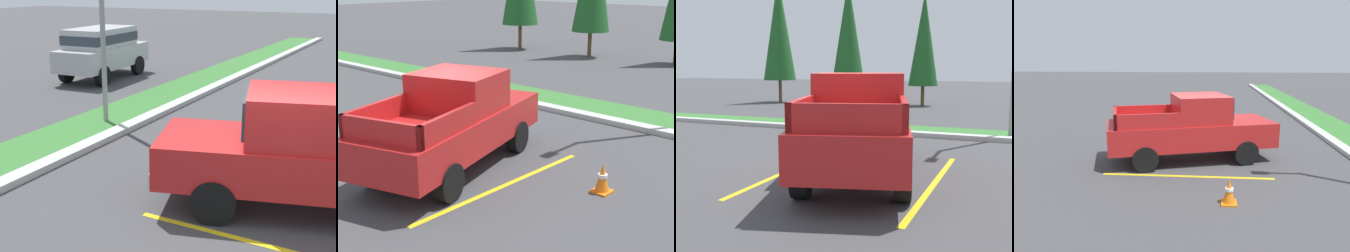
{
  "view_description": "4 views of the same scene",
  "coord_description": "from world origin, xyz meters",
  "views": [
    {
      "loc": [
        -7.15,
        -1.91,
        3.81
      ],
      "look_at": [
        0.13,
        2.05,
        1.34
      ],
      "focal_mm": 51.16,
      "sensor_mm": 36.0,
      "label": 1
    },
    {
      "loc": [
        8.68,
        -7.29,
        4.09
      ],
      "look_at": [
        1.53,
        0.51,
        0.91
      ],
      "focal_mm": 53.61,
      "sensor_mm": 36.0,
      "label": 2
    },
    {
      "loc": [
        3.73,
        -8.13,
        2.22
      ],
      "look_at": [
        -0.06,
        0.79,
        0.84
      ],
      "focal_mm": 44.33,
      "sensor_mm": 36.0,
      "label": 3
    },
    {
      "loc": [
        10.81,
        0.18,
        3.27
      ],
      "look_at": [
        0.29,
        -0.7,
        1.01
      ],
      "focal_mm": 34.5,
      "sensor_mm": 36.0,
      "label": 4
    }
  ],
  "objects": [
    {
      "name": "grass_median",
      "position": [
        0.0,
        6.1,
        0.03
      ],
      "size": [
        56.0,
        1.8,
        0.06
      ],
      "primitive_type": "cube",
      "color": "#387533",
      "rests_on": "ground"
    },
    {
      "name": "parking_line_near",
      "position": [
        -0.79,
        -0.38,
        0.0
      ],
      "size": [
        0.12,
        4.8,
        0.01
      ],
      "primitive_type": "cube",
      "color": "yellow",
      "rests_on": "ground"
    },
    {
      "name": "traffic_cone",
      "position": [
        3.94,
        0.68,
        0.29
      ],
      "size": [
        0.36,
        0.36,
        0.6
      ],
      "color": "orange",
      "rests_on": "ground"
    },
    {
      "name": "curb_strip",
      "position": [
        0.0,
        5.0,
        0.07
      ],
      "size": [
        56.0,
        0.4,
        0.15
      ],
      "primitive_type": "cube",
      "color": "#B2B2AD",
      "rests_on": "ground"
    },
    {
      "name": "parking_line_far",
      "position": [
        2.31,
        -0.38,
        0.0
      ],
      "size": [
        0.12,
        4.8,
        0.01
      ],
      "primitive_type": "cube",
      "color": "yellow",
      "rests_on": "ground"
    },
    {
      "name": "pickup_truck_main",
      "position": [
        0.74,
        -0.34,
        1.04
      ],
      "size": [
        3.31,
        5.54,
        2.1
      ],
      "color": "black",
      "rests_on": "ground"
    },
    {
      "name": "ground_plane",
      "position": [
        0.0,
        0.0,
        0.0
      ],
      "size": [
        120.0,
        120.0,
        0.0
      ],
      "primitive_type": "plane",
      "color": "#424244"
    }
  ]
}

